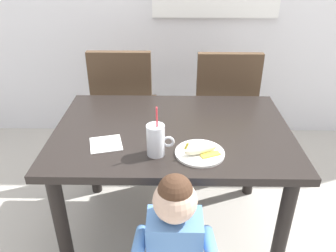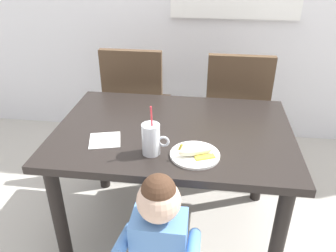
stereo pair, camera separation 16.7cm
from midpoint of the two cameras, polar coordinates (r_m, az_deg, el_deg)
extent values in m
plane|color=#B7B2A8|center=(2.21, -1.73, -16.82)|extent=(24.00, 24.00, 0.00)
cube|color=black|center=(1.78, -2.06, -1.01)|extent=(1.24, 0.86, 0.04)
cylinder|color=black|center=(1.83, -20.27, -16.10)|extent=(0.07, 0.07, 0.67)
cylinder|color=black|center=(1.78, 16.07, -16.85)|extent=(0.07, 0.07, 0.67)
cylinder|color=black|center=(2.35, -14.81, -4.20)|extent=(0.07, 0.07, 0.67)
cylinder|color=black|center=(2.31, 12.08, -4.47)|extent=(0.07, 0.07, 0.67)
cube|color=#4C3826|center=(2.60, -8.96, 2.74)|extent=(0.44, 0.44, 0.06)
cube|color=#4C3826|center=(2.32, -10.21, 6.59)|extent=(0.42, 0.05, 0.48)
cylinder|color=black|center=(2.86, -4.26, 0.07)|extent=(0.04, 0.04, 0.42)
cylinder|color=black|center=(2.91, -11.72, 0.13)|extent=(0.04, 0.04, 0.42)
cylinder|color=black|center=(2.53, -4.95, -4.04)|extent=(0.04, 0.04, 0.42)
cylinder|color=black|center=(2.60, -13.34, -3.88)|extent=(0.04, 0.04, 0.42)
cube|color=#4C3826|center=(2.56, 7.07, 2.40)|extent=(0.44, 0.44, 0.06)
cube|color=#4C3826|center=(2.27, 7.95, 6.29)|extent=(0.42, 0.05, 0.48)
cylinder|color=black|center=(2.86, 10.22, -0.27)|extent=(0.04, 0.04, 0.42)
cylinder|color=black|center=(2.82, 2.59, -0.22)|extent=(0.04, 0.04, 0.42)
cylinder|color=black|center=(2.54, 11.43, -4.42)|extent=(0.04, 0.04, 0.42)
cylinder|color=black|center=(2.50, 2.81, -4.43)|extent=(0.04, 0.04, 0.42)
cube|color=#598CD1|center=(1.45, -2.57, -19.73)|extent=(0.22, 0.15, 0.30)
sphere|color=beige|center=(1.28, -2.80, -12.73)|extent=(0.17, 0.17, 0.17)
sphere|color=#472D1E|center=(1.25, -2.85, -11.13)|extent=(0.13, 0.13, 0.13)
cylinder|color=#598CD1|center=(1.43, -8.60, -19.28)|extent=(0.05, 0.24, 0.13)
cylinder|color=#598CD1|center=(1.41, 3.38, -19.58)|extent=(0.05, 0.24, 0.13)
cylinder|color=silver|center=(1.53, -5.39, -2.49)|extent=(0.08, 0.08, 0.15)
cylinder|color=beige|center=(1.54, -5.34, -3.44)|extent=(0.07, 0.07, 0.08)
torus|color=silver|center=(1.52, -3.21, -2.76)|extent=(0.06, 0.01, 0.06)
cylinder|color=#E5333F|center=(1.49, -5.23, -0.38)|extent=(0.01, 0.04, 0.22)
cylinder|color=white|center=(1.56, 2.20, -4.70)|extent=(0.23, 0.23, 0.01)
ellipsoid|color=#F4EAC6|center=(1.53, 2.44, -4.01)|extent=(0.17, 0.11, 0.04)
cube|color=yellow|center=(1.53, 3.99, -4.97)|extent=(0.10, 0.06, 0.01)
cube|color=yellow|center=(1.58, 2.52, -3.69)|extent=(0.10, 0.06, 0.01)
cylinder|color=yellow|center=(1.49, -0.17, -3.53)|extent=(0.03, 0.02, 0.03)
cube|color=white|center=(1.67, -13.47, -3.07)|extent=(0.18, 0.18, 0.00)
camera|label=1|loc=(0.08, -92.86, -1.56)|focal=35.89mm
camera|label=2|loc=(0.08, 87.14, 1.56)|focal=35.89mm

